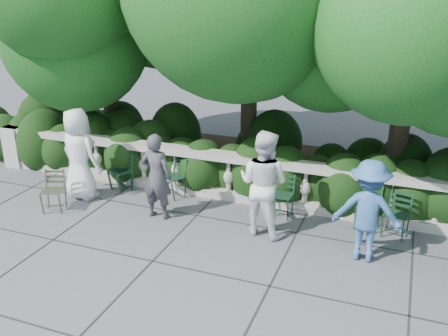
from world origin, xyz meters
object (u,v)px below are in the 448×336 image
(chair_e, at_px, (391,240))
(person_older_blue, at_px, (368,211))
(person_casual_man, at_px, (263,183))
(person_woman_grey, at_px, (157,176))
(chair_d, at_px, (279,219))
(person_businessman, at_px, (79,154))
(chair_b, at_px, (116,190))
(chair_c, at_px, (116,192))
(chair_f, at_px, (364,231))
(chair_weathered, at_px, (53,214))
(chair_a, at_px, (169,198))

(chair_e, height_order, person_older_blue, person_older_blue)
(person_casual_man, xyz_separation_m, person_older_blue, (1.83, -0.26, -0.11))
(person_woman_grey, distance_m, person_older_blue, 3.90)
(chair_d, height_order, person_businessman, person_businessman)
(person_businessman, relative_size, person_woman_grey, 1.14)
(person_woman_grey, bearing_deg, chair_b, -29.07)
(person_woman_grey, bearing_deg, chair_c, -27.34)
(person_woman_grey, bearing_deg, person_older_blue, 177.47)
(chair_b, height_order, chair_e, same)
(chair_f, bearing_deg, chair_e, -9.30)
(chair_weathered, bearing_deg, chair_d, -0.87)
(chair_f, relative_size, person_woman_grey, 0.50)
(chair_e, bearing_deg, person_woman_grey, -158.07)
(chair_b, height_order, chair_f, same)
(chair_weathered, height_order, person_businessman, person_businessman)
(chair_weathered, xyz_separation_m, person_older_blue, (5.91, 0.50, 0.86))
(person_businessman, relative_size, person_casual_man, 0.99)
(chair_f, xyz_separation_m, person_woman_grey, (-3.82, -0.81, 0.85))
(chair_weathered, relative_size, person_woman_grey, 0.50)
(person_woman_grey, distance_m, person_casual_man, 2.08)
(chair_b, height_order, chair_weathered, same)
(chair_a, bearing_deg, person_casual_man, 7.64)
(chair_f, bearing_deg, chair_c, -171.62)
(chair_a, xyz_separation_m, person_businessman, (-1.73, -0.59, 0.96))
(person_older_blue, bearing_deg, person_woman_grey, -1.74)
(chair_weathered, bearing_deg, person_businessman, 65.72)
(chair_d, xyz_separation_m, person_businessman, (-4.14, -0.48, 0.96))
(person_casual_man, bearing_deg, chair_weathered, 21.87)
(chair_a, xyz_separation_m, chair_f, (4.02, -0.03, 0.00))
(chair_c, xyz_separation_m, person_businessman, (-0.51, -0.47, 0.96))
(chair_f, distance_m, person_older_blue, 1.29)
(chair_c, height_order, person_businessman, person_businessman)
(chair_d, height_order, chair_weathered, same)
(person_casual_man, bearing_deg, chair_f, -147.14)
(chair_c, bearing_deg, chair_f, 28.02)
(chair_d, height_order, person_older_blue, person_older_blue)
(chair_a, relative_size, chair_f, 1.00)
(chair_e, relative_size, person_older_blue, 0.49)
(chair_d, distance_m, chair_e, 2.09)
(chair_weathered, bearing_deg, person_older_blue, -14.11)
(chair_c, bearing_deg, person_woman_grey, 0.08)
(chair_b, distance_m, person_businessman, 1.20)
(chair_f, height_order, person_woman_grey, person_woman_grey)
(chair_a, relative_size, chair_d, 1.00)
(chair_a, xyz_separation_m, chair_e, (4.51, -0.18, 0.00))
(chair_e, distance_m, person_businessman, 6.32)
(chair_a, height_order, chair_e, same)
(person_woman_grey, bearing_deg, chair_e, -171.63)
(chair_b, bearing_deg, chair_f, 20.55)
(person_woman_grey, height_order, person_older_blue, person_older_blue)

